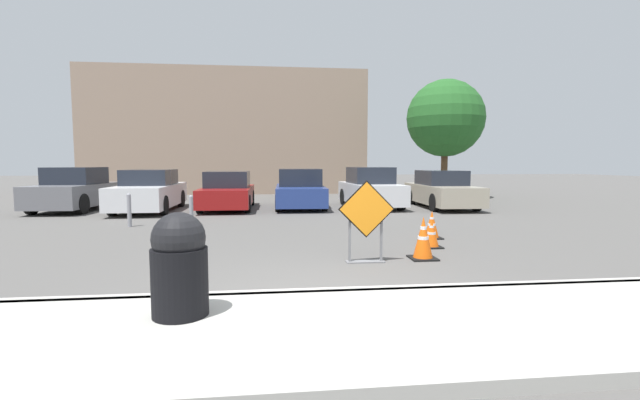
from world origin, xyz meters
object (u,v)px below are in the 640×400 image
(traffic_cone_second, at_px, (432,234))
(parked_car_sixth, at_px, (441,190))
(parked_car_fifth, at_px, (370,189))
(traffic_cone_third, at_px, (432,225))
(parked_car_second, at_px, (150,192))
(parked_car_fourth, at_px, (300,190))
(bollard_nearest, at_px, (191,210))
(trash_bin, at_px, (179,264))
(parked_car_third, at_px, (228,192))
(road_closed_sign, at_px, (366,217))
(traffic_cone_nearest, at_px, (423,238))
(parked_car_nearest, at_px, (75,191))
(bollard_second, at_px, (129,209))

(traffic_cone_second, relative_size, parked_car_sixth, 0.13)
(parked_car_fifth, height_order, parked_car_sixth, parked_car_fifth)
(traffic_cone_third, bearing_deg, parked_car_second, 140.51)
(traffic_cone_third, xyz_separation_m, parked_car_second, (-8.18, 6.74, 0.39))
(parked_car_fourth, distance_m, parked_car_fifth, 2.79)
(parked_car_second, height_order, parked_car_sixth, parked_car_second)
(traffic_cone_second, bearing_deg, bollard_nearest, 146.10)
(traffic_cone_second, xyz_separation_m, trash_bin, (-4.28, -3.91, 0.40))
(traffic_cone_third, xyz_separation_m, parked_car_third, (-5.39, 7.07, 0.34))
(traffic_cone_third, relative_size, parked_car_fifth, 0.16)
(road_closed_sign, bearing_deg, parked_car_sixth, 60.63)
(parked_car_fourth, bearing_deg, traffic_cone_nearest, 101.90)
(traffic_cone_nearest, relative_size, parked_car_fifth, 0.19)
(parked_car_nearest, relative_size, trash_bin, 3.72)
(traffic_cone_nearest, bearing_deg, trash_bin, -142.16)
(parked_car_third, distance_m, parked_car_fifth, 5.57)
(traffic_cone_third, distance_m, trash_bin, 6.82)
(traffic_cone_nearest, bearing_deg, traffic_cone_third, 65.04)
(traffic_cone_third, xyz_separation_m, trash_bin, (-4.68, -4.95, 0.38))
(parked_car_nearest, height_order, parked_car_fourth, parked_car_nearest)
(parked_car_second, relative_size, trash_bin, 4.17)
(traffic_cone_third, distance_m, parked_car_fourth, 7.68)
(parked_car_fourth, bearing_deg, parked_car_sixth, 176.59)
(traffic_cone_nearest, bearing_deg, parked_car_fourth, 100.10)
(bollard_second, bearing_deg, traffic_cone_nearest, -35.41)
(traffic_cone_third, distance_m, parked_car_third, 8.90)
(traffic_cone_nearest, relative_size, bollard_second, 0.84)
(parked_car_nearest, relative_size, parked_car_fourth, 0.99)
(road_closed_sign, relative_size, parked_car_third, 0.35)
(trash_bin, bearing_deg, traffic_cone_third, 46.57)
(parked_car_nearest, xyz_separation_m, parked_car_third, (5.57, -0.13, -0.08))
(parked_car_nearest, distance_m, bollard_nearest, 6.75)
(parked_car_sixth, height_order, bollard_nearest, parked_car_sixth)
(parked_car_third, bearing_deg, traffic_cone_nearest, 116.32)
(traffic_cone_third, xyz_separation_m, bollard_nearest, (-5.96, 2.69, 0.14))
(traffic_cone_nearest, xyz_separation_m, parked_car_third, (-4.44, 9.12, 0.28))
(parked_car_fifth, relative_size, bollard_nearest, 4.76)
(road_closed_sign, xyz_separation_m, bollard_second, (-5.56, 4.92, -0.32))
(trash_bin, bearing_deg, parked_car_sixth, 56.72)
(parked_car_sixth, height_order, trash_bin, parked_car_sixth)
(parked_car_nearest, distance_m, bollard_second, 5.62)
(road_closed_sign, bearing_deg, traffic_cone_third, 47.25)
(parked_car_sixth, distance_m, bollard_second, 11.33)
(parked_car_second, bearing_deg, parked_car_nearest, -9.80)
(traffic_cone_third, bearing_deg, parked_car_fourth, 109.86)
(traffic_cone_nearest, height_order, bollard_second, bollard_second)
(traffic_cone_nearest, distance_m, parked_car_sixth, 9.60)
(road_closed_sign, xyz_separation_m, traffic_cone_second, (1.66, 1.19, -0.52))
(parked_car_sixth, bearing_deg, traffic_cone_nearest, 67.57)
(traffic_cone_second, bearing_deg, parked_car_fifth, 85.87)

